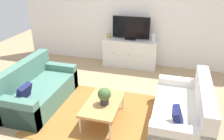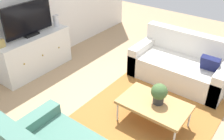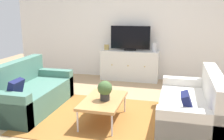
{
  "view_description": "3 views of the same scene",
  "coord_description": "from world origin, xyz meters",
  "px_view_note": "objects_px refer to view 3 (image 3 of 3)",
  "views": [
    {
      "loc": [
        1.12,
        -3.51,
        2.58
      ],
      "look_at": [
        0.0,
        0.42,
        0.69
      ],
      "focal_mm": 36.62,
      "sensor_mm": 36.0,
      "label": 1
    },
    {
      "loc": [
        -2.48,
        -1.45,
        2.6
      ],
      "look_at": [
        0.0,
        0.42,
        0.69
      ],
      "focal_mm": 39.69,
      "sensor_mm": 36.0,
      "label": 2
    },
    {
      "loc": [
        1.11,
        -3.91,
        1.77
      ],
      "look_at": [
        0.0,
        0.42,
        0.69
      ],
      "focal_mm": 40.52,
      "sensor_mm": 36.0,
      "label": 3
    }
  ],
  "objects_px": {
    "couch_left_side": "(28,94)",
    "potted_plant": "(105,90)",
    "couch_right_side": "(195,109)",
    "coffee_table": "(103,101)",
    "flat_screen_tv": "(130,38)",
    "glass_vase": "(154,47)",
    "mantel_clock": "(107,47)",
    "tv_console": "(130,65)"
  },
  "relations": [
    {
      "from": "couch_left_side",
      "to": "flat_screen_tv",
      "type": "relative_size",
      "value": 1.73
    },
    {
      "from": "coffee_table",
      "to": "potted_plant",
      "type": "relative_size",
      "value": 3.14
    },
    {
      "from": "couch_left_side",
      "to": "couch_right_side",
      "type": "bearing_deg",
      "value": 0.0
    },
    {
      "from": "tv_console",
      "to": "flat_screen_tv",
      "type": "bearing_deg",
      "value": 90.0
    },
    {
      "from": "glass_vase",
      "to": "mantel_clock",
      "type": "distance_m",
      "value": 1.21
    },
    {
      "from": "coffee_table",
      "to": "glass_vase",
      "type": "xyz_separation_m",
      "value": [
        0.55,
        2.56,
        0.51
      ]
    },
    {
      "from": "potted_plant",
      "to": "flat_screen_tv",
      "type": "height_order",
      "value": "flat_screen_tv"
    },
    {
      "from": "couch_left_side",
      "to": "glass_vase",
      "type": "xyz_separation_m",
      "value": [
        2.03,
        2.37,
        0.58
      ]
    },
    {
      "from": "couch_left_side",
      "to": "tv_console",
      "type": "distance_m",
      "value": 2.77
    },
    {
      "from": "couch_right_side",
      "to": "coffee_table",
      "type": "height_order",
      "value": "couch_right_side"
    },
    {
      "from": "potted_plant",
      "to": "mantel_clock",
      "type": "bearing_deg",
      "value": 105.0
    },
    {
      "from": "couch_right_side",
      "to": "glass_vase",
      "type": "xyz_separation_m",
      "value": [
        -0.84,
        2.37,
        0.58
      ]
    },
    {
      "from": "flat_screen_tv",
      "to": "couch_right_side",
      "type": "bearing_deg",
      "value": -58.8
    },
    {
      "from": "tv_console",
      "to": "flat_screen_tv",
      "type": "height_order",
      "value": "flat_screen_tv"
    },
    {
      "from": "couch_right_side",
      "to": "glass_vase",
      "type": "height_order",
      "value": "glass_vase"
    },
    {
      "from": "glass_vase",
      "to": "couch_left_side",
      "type": "bearing_deg",
      "value": -130.55
    },
    {
      "from": "coffee_table",
      "to": "glass_vase",
      "type": "bearing_deg",
      "value": 77.82
    },
    {
      "from": "couch_left_side",
      "to": "mantel_clock",
      "type": "height_order",
      "value": "mantel_clock"
    },
    {
      "from": "couch_left_side",
      "to": "couch_right_side",
      "type": "xyz_separation_m",
      "value": [
        2.88,
        0.0,
        0.0
      ]
    },
    {
      "from": "couch_left_side",
      "to": "potted_plant",
      "type": "relative_size",
      "value": 5.48
    },
    {
      "from": "potted_plant",
      "to": "mantel_clock",
      "type": "height_order",
      "value": "mantel_clock"
    },
    {
      "from": "couch_right_side",
      "to": "coffee_table",
      "type": "distance_m",
      "value": 1.41
    },
    {
      "from": "couch_left_side",
      "to": "couch_right_side",
      "type": "distance_m",
      "value": 2.88
    },
    {
      "from": "flat_screen_tv",
      "to": "potted_plant",
      "type": "bearing_deg",
      "value": -88.0
    },
    {
      "from": "mantel_clock",
      "to": "couch_left_side",
      "type": "bearing_deg",
      "value": -109.07
    },
    {
      "from": "tv_console",
      "to": "glass_vase",
      "type": "height_order",
      "value": "glass_vase"
    },
    {
      "from": "coffee_table",
      "to": "mantel_clock",
      "type": "xyz_separation_m",
      "value": [
        -0.66,
        2.56,
        0.46
      ]
    },
    {
      "from": "potted_plant",
      "to": "tv_console",
      "type": "xyz_separation_m",
      "value": [
        -0.09,
        2.6,
        -0.18
      ]
    },
    {
      "from": "couch_left_side",
      "to": "mantel_clock",
      "type": "distance_m",
      "value": 2.57
    },
    {
      "from": "couch_right_side",
      "to": "glass_vase",
      "type": "distance_m",
      "value": 2.59
    },
    {
      "from": "glass_vase",
      "to": "mantel_clock",
      "type": "height_order",
      "value": "glass_vase"
    },
    {
      "from": "tv_console",
      "to": "glass_vase",
      "type": "distance_m",
      "value": 0.78
    },
    {
      "from": "couch_right_side",
      "to": "coffee_table",
      "type": "xyz_separation_m",
      "value": [
        -1.4,
        -0.19,
        0.07
      ]
    },
    {
      "from": "couch_right_side",
      "to": "mantel_clock",
      "type": "relative_size",
      "value": 13.12
    },
    {
      "from": "couch_left_side",
      "to": "couch_right_side",
      "type": "height_order",
      "value": "same"
    },
    {
      "from": "coffee_table",
      "to": "glass_vase",
      "type": "distance_m",
      "value": 2.67
    },
    {
      "from": "potted_plant",
      "to": "glass_vase",
      "type": "bearing_deg",
      "value": 78.81
    },
    {
      "from": "tv_console",
      "to": "glass_vase",
      "type": "bearing_deg",
      "value": 0.0
    },
    {
      "from": "couch_right_side",
      "to": "flat_screen_tv",
      "type": "height_order",
      "value": "flat_screen_tv"
    },
    {
      "from": "potted_plant",
      "to": "tv_console",
      "type": "bearing_deg",
      "value": 92.01
    },
    {
      "from": "coffee_table",
      "to": "couch_right_side",
      "type": "bearing_deg",
      "value": 7.68
    },
    {
      "from": "couch_right_side",
      "to": "couch_left_side",
      "type": "bearing_deg",
      "value": 180.0
    }
  ]
}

